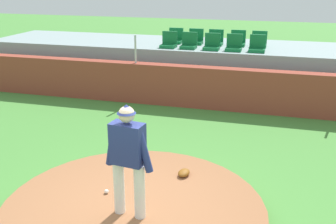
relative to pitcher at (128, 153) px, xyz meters
The scene contains 18 objects.
ground_plane 1.30m from the pitcher, 97.99° to the left, with size 60.00×60.00×0.00m, color #468838.
pitchers_mound 1.18m from the pitcher, 97.99° to the left, with size 4.25×4.25×0.24m, color #97603D.
pitcher is the anchor object (origin of this frame).
baseball 1.26m from the pitcher, 142.04° to the left, with size 0.07×0.07×0.07m, color white.
fielding_glove 1.82m from the pitcher, 70.41° to the left, with size 0.30×0.20×0.11m, color brown.
brick_barrier 6.21m from the pitcher, 90.29° to the left, with size 16.01×0.40×1.22m, color brown.
fence_post_left 6.54m from the pitcher, 108.89° to the left, with size 0.06×0.06×0.83m, color silver.
bleacher_platform 8.35m from the pitcher, 90.22° to the left, with size 15.82×3.01×1.52m, color #86999B.
stadium_chair_0 7.52m from the pitcher, 100.81° to the left, with size 0.48×0.44×0.50m.
stadium_chair_1 7.43m from the pitcher, 95.81° to the left, with size 0.48×0.44×0.50m.
stadium_chair_2 7.36m from the pitcher, 90.10° to the left, with size 0.48×0.44×0.50m.
stadium_chair_3 7.40m from the pitcher, 84.81° to the left, with size 0.48×0.44×0.50m.
stadium_chair_4 7.51m from the pitcher, 79.51° to the left, with size 0.48×0.44×0.50m.
stadium_chair_5 8.39m from the pitcher, 99.76° to the left, with size 0.48×0.44×0.50m.
stadium_chair_6 8.29m from the pitcher, 94.97° to the left, with size 0.48×0.44×0.50m.
stadium_chair_7 8.24m from the pitcher, 90.28° to the left, with size 0.48×0.44×0.50m.
stadium_chair_8 8.31m from the pitcher, 85.26° to the left, with size 0.48×0.44×0.50m.
stadium_chair_9 8.37m from the pitcher, 80.56° to the left, with size 0.48×0.44×0.50m.
Camera 1 is at (2.02, -5.18, 3.75)m, focal length 42.63 mm.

